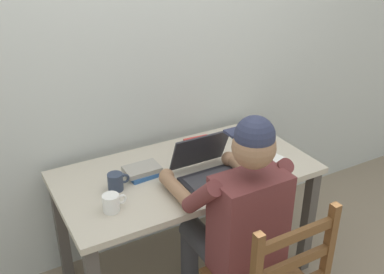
{
  "coord_description": "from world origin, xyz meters",
  "views": [
    {
      "loc": [
        -1.01,
        -1.87,
        1.99
      ],
      "look_at": [
        0.01,
        -0.05,
        0.95
      ],
      "focal_mm": 41.98,
      "sensor_mm": 36.0,
      "label": 1
    }
  ],
  "objects_px": {
    "desk": "(186,185)",
    "book_stack_main": "(200,146)",
    "book_stack_side": "(142,171)",
    "seated_person": "(235,216)",
    "coffee_mug_dark": "(116,182)",
    "computer_mouse": "(258,164)",
    "laptop": "(209,168)",
    "landscape_photo_print": "(259,155)",
    "coffee_mug_white": "(112,203)"
  },
  "relations": [
    {
      "from": "computer_mouse",
      "to": "book_stack_main",
      "type": "relative_size",
      "value": 0.54
    },
    {
      "from": "computer_mouse",
      "to": "coffee_mug_dark",
      "type": "height_order",
      "value": "coffee_mug_dark"
    },
    {
      "from": "laptop",
      "to": "coffee_mug_white",
      "type": "distance_m",
      "value": 0.56
    },
    {
      "from": "landscape_photo_print",
      "to": "seated_person",
      "type": "bearing_deg",
      "value": -123.84
    },
    {
      "from": "coffee_mug_dark",
      "to": "coffee_mug_white",
      "type": "bearing_deg",
      "value": -116.58
    },
    {
      "from": "laptop",
      "to": "coffee_mug_dark",
      "type": "bearing_deg",
      "value": 165.07
    },
    {
      "from": "coffee_mug_dark",
      "to": "landscape_photo_print",
      "type": "relative_size",
      "value": 0.89
    },
    {
      "from": "coffee_mug_dark",
      "to": "book_stack_main",
      "type": "bearing_deg",
      "value": 15.89
    },
    {
      "from": "laptop",
      "to": "coffee_mug_dark",
      "type": "distance_m",
      "value": 0.49
    },
    {
      "from": "coffee_mug_white",
      "to": "coffee_mug_dark",
      "type": "height_order",
      "value": "coffee_mug_dark"
    },
    {
      "from": "seated_person",
      "to": "coffee_mug_dark",
      "type": "xyz_separation_m",
      "value": [
        -0.43,
        0.44,
        0.09
      ]
    },
    {
      "from": "laptop",
      "to": "coffee_mug_white",
      "type": "bearing_deg",
      "value": -176.13
    },
    {
      "from": "seated_person",
      "to": "coffee_mug_white",
      "type": "xyz_separation_m",
      "value": [
        -0.52,
        0.28,
        0.08
      ]
    },
    {
      "from": "book_stack_side",
      "to": "seated_person",
      "type": "bearing_deg",
      "value": -62.33
    },
    {
      "from": "computer_mouse",
      "to": "landscape_photo_print",
      "type": "bearing_deg",
      "value": 51.34
    },
    {
      "from": "book_stack_side",
      "to": "book_stack_main",
      "type": "bearing_deg",
      "value": 13.63
    },
    {
      "from": "computer_mouse",
      "to": "coffee_mug_dark",
      "type": "distance_m",
      "value": 0.78
    },
    {
      "from": "seated_person",
      "to": "laptop",
      "type": "relative_size",
      "value": 3.79
    },
    {
      "from": "computer_mouse",
      "to": "coffee_mug_dark",
      "type": "relative_size",
      "value": 0.86
    },
    {
      "from": "desk",
      "to": "seated_person",
      "type": "relative_size",
      "value": 1.12
    },
    {
      "from": "book_stack_side",
      "to": "landscape_photo_print",
      "type": "xyz_separation_m",
      "value": [
        0.68,
        -0.13,
        -0.02
      ]
    },
    {
      "from": "coffee_mug_dark",
      "to": "computer_mouse",
      "type": "bearing_deg",
      "value": -12.45
    },
    {
      "from": "desk",
      "to": "book_stack_main",
      "type": "relative_size",
      "value": 7.64
    },
    {
      "from": "computer_mouse",
      "to": "landscape_photo_print",
      "type": "height_order",
      "value": "computer_mouse"
    },
    {
      "from": "coffee_mug_white",
      "to": "coffee_mug_dark",
      "type": "xyz_separation_m",
      "value": [
        0.08,
        0.16,
        0.0
      ]
    },
    {
      "from": "book_stack_main",
      "to": "landscape_photo_print",
      "type": "relative_size",
      "value": 1.41
    },
    {
      "from": "computer_mouse",
      "to": "book_stack_main",
      "type": "height_order",
      "value": "book_stack_main"
    },
    {
      "from": "laptop",
      "to": "coffee_mug_white",
      "type": "xyz_separation_m",
      "value": [
        -0.56,
        -0.04,
        -0.01
      ]
    },
    {
      "from": "seated_person",
      "to": "book_stack_side",
      "type": "xyz_separation_m",
      "value": [
        -0.27,
        0.51,
        0.07
      ]
    },
    {
      "from": "seated_person",
      "to": "book_stack_main",
      "type": "relative_size",
      "value": 6.82
    },
    {
      "from": "seated_person",
      "to": "book_stack_main",
      "type": "distance_m",
      "value": 0.63
    },
    {
      "from": "laptop",
      "to": "computer_mouse",
      "type": "height_order",
      "value": "laptop"
    },
    {
      "from": "coffee_mug_white",
      "to": "landscape_photo_print",
      "type": "distance_m",
      "value": 0.94
    },
    {
      "from": "seated_person",
      "to": "book_stack_main",
      "type": "xyz_separation_m",
      "value": [
        0.15,
        0.61,
        0.07
      ]
    },
    {
      "from": "seated_person",
      "to": "landscape_photo_print",
      "type": "relative_size",
      "value": 9.63
    },
    {
      "from": "desk",
      "to": "computer_mouse",
      "type": "relative_size",
      "value": 14.02
    },
    {
      "from": "desk",
      "to": "book_stack_side",
      "type": "distance_m",
      "value": 0.27
    },
    {
      "from": "book_stack_main",
      "to": "laptop",
      "type": "bearing_deg",
      "value": -111.34
    },
    {
      "from": "book_stack_side",
      "to": "coffee_mug_white",
      "type": "bearing_deg",
      "value": -137.56
    },
    {
      "from": "laptop",
      "to": "book_stack_side",
      "type": "distance_m",
      "value": 0.36
    },
    {
      "from": "coffee_mug_white",
      "to": "computer_mouse",
      "type": "bearing_deg",
      "value": -0.34
    },
    {
      "from": "book_stack_main",
      "to": "computer_mouse",
      "type": "bearing_deg",
      "value": -62.24
    },
    {
      "from": "computer_mouse",
      "to": "book_stack_main",
      "type": "xyz_separation_m",
      "value": [
        -0.18,
        0.34,
        0.01
      ]
    },
    {
      "from": "book_stack_side",
      "to": "laptop",
      "type": "bearing_deg",
      "value": -32.24
    },
    {
      "from": "computer_mouse",
      "to": "book_stack_side",
      "type": "height_order",
      "value": "book_stack_side"
    },
    {
      "from": "desk",
      "to": "coffee_mug_dark",
      "type": "height_order",
      "value": "coffee_mug_dark"
    },
    {
      "from": "laptop",
      "to": "book_stack_main",
      "type": "bearing_deg",
      "value": 68.66
    },
    {
      "from": "coffee_mug_white",
      "to": "book_stack_side",
      "type": "bearing_deg",
      "value": 42.44
    },
    {
      "from": "desk",
      "to": "book_stack_main",
      "type": "distance_m",
      "value": 0.28
    },
    {
      "from": "coffee_mug_dark",
      "to": "landscape_photo_print",
      "type": "xyz_separation_m",
      "value": [
        0.85,
        -0.06,
        -0.04
      ]
    }
  ]
}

